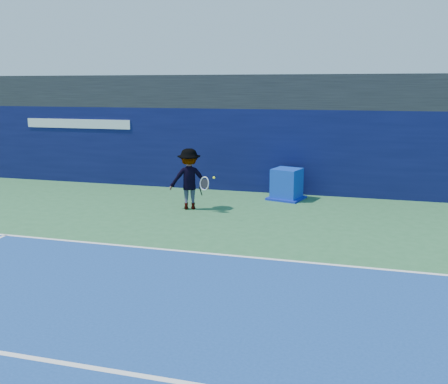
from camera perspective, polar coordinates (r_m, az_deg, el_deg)
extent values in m
plane|color=#2D6639|center=(9.22, -10.56, -12.59)|extent=(80.00, 80.00, 0.00)
cube|color=white|center=(11.79, -4.20, -6.80)|extent=(24.00, 0.10, 0.01)
cube|color=white|center=(7.68, -17.38, -18.25)|extent=(24.00, 0.10, 0.01)
cube|color=black|center=(19.38, 4.19, 11.40)|extent=(36.00, 3.00, 1.20)
cube|color=#0A0F3C|center=(18.54, 3.49, 4.87)|extent=(36.00, 1.00, 3.00)
cube|color=white|center=(20.59, -16.39, 7.50)|extent=(4.50, 0.04, 0.35)
cube|color=#0C32AC|center=(17.17, 7.17, 0.93)|extent=(1.08, 1.08, 1.05)
cube|color=#0B1C9E|center=(17.27, 7.13, -0.67)|extent=(1.35, 1.35, 0.07)
imported|color=white|center=(15.63, -3.99, 1.49)|extent=(1.40, 1.09, 1.91)
cylinder|color=black|center=(15.31, -2.69, 0.12)|extent=(0.09, 0.17, 0.30)
torus|color=silver|center=(15.18, -2.26, 0.98)|extent=(0.35, 0.20, 0.34)
cylinder|color=black|center=(15.18, -2.26, 0.98)|extent=(0.29, 0.15, 0.29)
sphere|color=#DEF41B|center=(14.10, -1.15, 1.66)|extent=(0.07, 0.07, 0.07)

